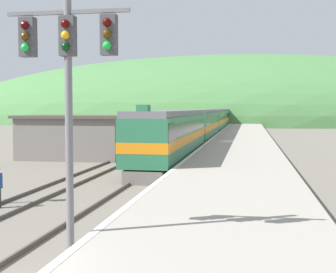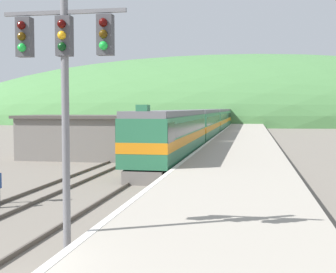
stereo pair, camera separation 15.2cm
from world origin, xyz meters
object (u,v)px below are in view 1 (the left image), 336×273
(carriage_third, at_px, (214,120))
(siding_train, at_px, (181,125))
(carriage_second, at_px, (201,125))
(carriage_fourth, at_px, (222,118))
(signal_mast_main, at_px, (68,70))
(express_train_lead_car, at_px, (172,135))

(carriage_third, distance_m, siding_train, 9.90)
(carriage_second, distance_m, carriage_fourth, 41.98)
(carriage_third, height_order, siding_train, carriage_third)
(siding_train, bearing_deg, signal_mast_main, -84.61)
(carriage_second, relative_size, siding_train, 0.45)
(siding_train, distance_m, signal_mast_main, 57.03)
(carriage_third, relative_size, carriage_fourth, 1.00)
(carriage_second, distance_m, carriage_third, 20.99)
(carriage_second, relative_size, carriage_third, 1.00)
(siding_train, relative_size, signal_mast_main, 5.86)
(carriage_second, bearing_deg, carriage_third, 90.00)
(carriage_fourth, bearing_deg, carriage_second, -90.00)
(carriage_third, relative_size, signal_mast_main, 2.65)
(carriage_fourth, distance_m, siding_train, 30.24)
(express_train_lead_car, bearing_deg, carriage_third, 90.00)
(carriage_fourth, relative_size, siding_train, 0.45)
(carriage_fourth, bearing_deg, signal_mast_main, -89.26)
(siding_train, bearing_deg, carriage_fourth, 81.96)
(carriage_second, distance_m, siding_train, 12.77)
(express_train_lead_car, height_order, carriage_third, express_train_lead_car)
(signal_mast_main, bearing_deg, carriage_second, 91.43)
(signal_mast_main, bearing_deg, carriage_third, 90.98)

